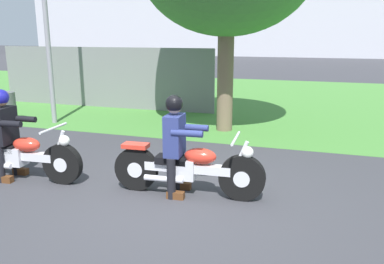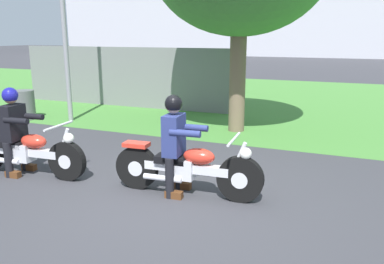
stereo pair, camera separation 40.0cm
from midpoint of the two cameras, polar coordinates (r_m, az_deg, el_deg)
ground at (r=5.42m, az=-2.53°, el=-9.72°), size 120.00×120.00×0.00m
grass_verge at (r=13.85m, az=13.37°, el=4.52°), size 60.00×12.00×0.01m
motorcycle_lead at (r=5.45m, az=1.36°, el=-5.25°), size 2.13×0.66×0.87m
rider_lead at (r=5.38m, az=-0.32°, el=-0.76°), size 0.57×0.48×1.39m
motorcycle_follow at (r=6.67m, az=-21.27°, el=-2.67°), size 2.14×0.66×0.86m
rider_follow at (r=6.68m, az=-22.69°, el=1.00°), size 0.57×0.48×1.38m
trash_can at (r=11.13m, az=-22.10°, el=3.62°), size 0.55×0.55×0.76m
fence_segment at (r=12.40m, az=-9.38°, el=7.83°), size 7.00×0.06×1.80m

